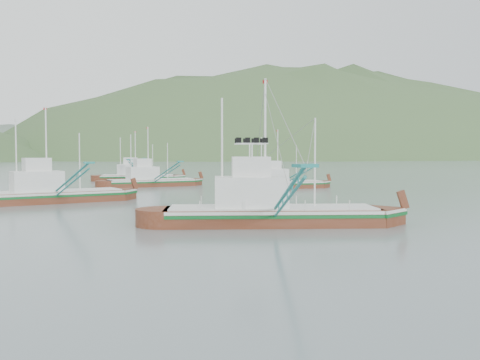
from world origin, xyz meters
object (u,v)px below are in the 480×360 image
object	(u,v)px
bg_boat_right	(279,180)
bg_boat_left	(50,185)
bg_boat_far	(150,177)
main_boat	(270,194)
bg_boat_extra	(137,171)

from	to	relation	value
bg_boat_right	bg_boat_left	bearing A→B (deg)	-155.46
bg_boat_far	bg_boat_right	distance (m)	21.30
main_boat	bg_boat_far	world-z (taller)	main_boat
main_boat	bg_boat_right	size ratio (longest dim) A/B	1.19
bg_boat_right	main_boat	bearing A→B (deg)	-111.81
bg_boat_left	bg_boat_extra	distance (m)	45.29
bg_boat_far	bg_boat_extra	bearing A→B (deg)	79.51
bg_boat_extra	main_boat	bearing A→B (deg)	-75.33
bg_boat_far	bg_boat_left	size ratio (longest dim) A/B	0.93
bg_boat_left	bg_boat_extra	bearing A→B (deg)	56.48
bg_boat_right	bg_boat_left	xyz separation A→B (m)	(-33.86, -12.47, 0.63)
bg_boat_right	bg_boat_left	distance (m)	36.09
main_boat	bg_boat_extra	size ratio (longest dim) A/B	1.14
bg_boat_far	bg_boat_extra	xyz separation A→B (m)	(1.12, 17.85, 0.40)
main_boat	bg_boat_left	xyz separation A→B (m)	(-15.27, 25.42, -0.39)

